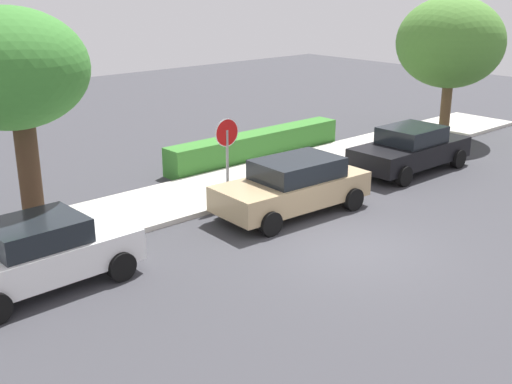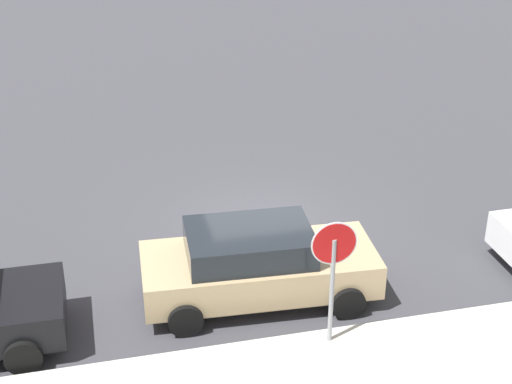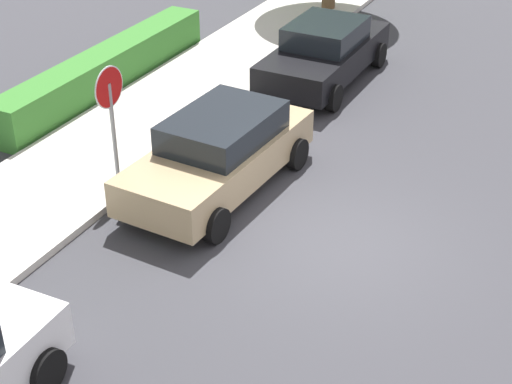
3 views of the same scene
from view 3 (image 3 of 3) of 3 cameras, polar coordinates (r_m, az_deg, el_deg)
The scene contains 7 objects.
ground_plane at distance 13.66m, azimuth 5.80°, elevation -3.58°, with size 60.00×60.00×0.00m, color #38383D.
sidewalk_curb at distance 16.08m, azimuth -12.79°, elevation 1.73°, with size 32.00×2.89×0.14m, color beige.
stop_sign at distance 14.55m, azimuth -10.50°, elevation 6.11°, with size 0.79×0.08×2.50m.
parked_car_tan at distance 14.76m, azimuth -2.67°, elevation 2.91°, with size 4.52×2.22×1.52m.
parked_car_black at distance 19.70m, azimuth 5.01°, elevation 10.11°, with size 4.53×2.05×1.51m.
fire_hydrant at distance 23.13m, azimuth 4.17°, elevation 12.26°, with size 0.30×0.22×0.72m.
front_yard_hedge at distance 19.59m, azimuth -10.83°, elevation 8.70°, with size 7.47×0.87×0.98m.
Camera 3 is at (-10.63, -3.84, 7.67)m, focal length 55.00 mm.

